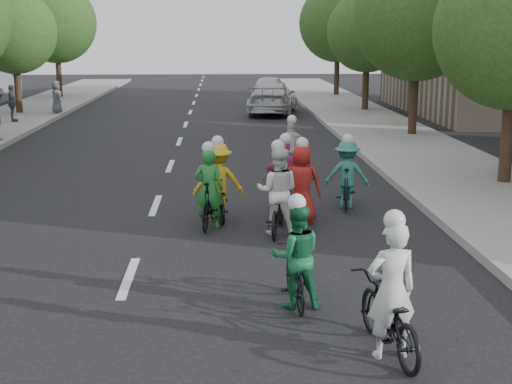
{
  "coord_description": "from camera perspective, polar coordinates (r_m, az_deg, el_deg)",
  "views": [
    {
      "loc": [
        1.51,
        -11.03,
        3.86
      ],
      "look_at": [
        2.16,
        1.81,
        1.0
      ],
      "focal_mm": 50.0,
      "sensor_mm": 36.0,
      "label": 1
    }
  ],
  "objects": [
    {
      "name": "follow_car_lead",
      "position": [
        35.33,
        1.34,
        7.49
      ],
      "size": [
        2.98,
        5.5,
        1.51
      ],
      "primitive_type": "imported",
      "rotation": [
        0.0,
        0.0,
        2.97
      ],
      "color": "#BBBAC0",
      "rests_on": "ground"
    },
    {
      "name": "tree_l_4",
      "position": [
        36.35,
        -18.8,
        12.05
      ],
      "size": [
        4.0,
        4.0,
        5.97
      ],
      "color": "black",
      "rests_on": "ground"
    },
    {
      "name": "tree_r_1",
      "position": [
        27.62,
        12.79,
        13.6
      ],
      "size": [
        4.8,
        4.8,
        6.93
      ],
      "color": "black",
      "rests_on": "ground"
    },
    {
      "name": "cyclist_1",
      "position": [
        10.29,
        3.2,
        -5.77
      ],
      "size": [
        0.77,
        1.53,
        1.68
      ],
      "rotation": [
        0.0,
        0.0,
        3.2
      ],
      "color": "black",
      "rests_on": "ground"
    },
    {
      "name": "tree_l_5",
      "position": [
        45.09,
        -15.72,
        12.91
      ],
      "size": [
        4.8,
        4.8,
        6.93
      ],
      "color": "black",
      "rests_on": "ground"
    },
    {
      "name": "ground",
      "position": [
        11.78,
        -10.16,
        -6.79
      ],
      "size": [
        120.0,
        120.0,
        0.0
      ],
      "primitive_type": "plane",
      "color": "black",
      "rests_on": "ground"
    },
    {
      "name": "follow_car_trail",
      "position": [
        42.88,
        1.12,
        8.35
      ],
      "size": [
        2.58,
        4.56,
        1.46
      ],
      "primitive_type": "imported",
      "rotation": [
        0.0,
        0.0,
        2.93
      ],
      "color": "white",
      "rests_on": "ground"
    },
    {
      "name": "cyclist_7",
      "position": [
        16.18,
        7.25,
        1.01
      ],
      "size": [
        1.08,
        1.63,
        1.7
      ],
      "rotation": [
        0.0,
        0.0,
        2.99
      ],
      "color": "black",
      "rests_on": "ground"
    },
    {
      "name": "cyclist_6",
      "position": [
        13.97,
        1.72,
        -0.67
      ],
      "size": [
        0.95,
        1.8,
        1.88
      ],
      "rotation": [
        0.0,
        0.0,
        2.96
      ],
      "color": "black",
      "rests_on": "ground"
    },
    {
      "name": "cyclist_8",
      "position": [
        19.57,
        2.83,
        2.91
      ],
      "size": [
        0.94,
        1.54,
        1.72
      ],
      "rotation": [
        0.0,
        0.0,
        3.08
      ],
      "color": "black",
      "rests_on": "ground"
    },
    {
      "name": "cyclist_4",
      "position": [
        14.88,
        3.64,
        -0.04
      ],
      "size": [
        0.88,
        1.68,
        1.8
      ],
      "rotation": [
        0.0,
        0.0,
        2.98
      ],
      "color": "black",
      "rests_on": "ground"
    },
    {
      "name": "curb_right",
      "position": [
        21.84,
        9.17,
        2.43
      ],
      "size": [
        0.18,
        80.0,
        0.18
      ],
      "primitive_type": "cube",
      "color": "#999993",
      "rests_on": "ground"
    },
    {
      "name": "cyclist_0",
      "position": [
        8.93,
        10.61,
        -9.13
      ],
      "size": [
        0.91,
        1.9,
        1.85
      ],
      "rotation": [
        0.0,
        0.0,
        3.3
      ],
      "color": "black",
      "rests_on": "ground"
    },
    {
      "name": "cyclist_5",
      "position": [
        14.46,
        -3.77,
        -0.46
      ],
      "size": [
        0.69,
        1.69,
        1.78
      ],
      "rotation": [
        0.0,
        0.0,
        3.0
      ],
      "color": "black",
      "rests_on": "ground"
    },
    {
      "name": "sidewalk_right",
      "position": [
        22.33,
        14.07,
        2.4
      ],
      "size": [
        4.0,
        80.0,
        0.15
      ],
      "primitive_type": "cube",
      "color": "gray",
      "rests_on": "ground"
    },
    {
      "name": "tree_r_3",
      "position": [
        45.23,
        6.57,
        13.28
      ],
      "size": [
        4.8,
        4.8,
        6.93
      ],
      "color": "black",
      "rests_on": "ground"
    },
    {
      "name": "spectator_2",
      "position": [
        35.59,
        -15.68,
        7.33
      ],
      "size": [
        0.5,
        0.76,
        1.54
      ],
      "primitive_type": "imported",
      "rotation": [
        0.0,
        0.0,
        1.55
      ],
      "color": "#525460",
      "rests_on": "sidewalk_left"
    },
    {
      "name": "tree_r_2",
      "position": [
        36.37,
        8.9,
        12.55
      ],
      "size": [
        4.0,
        4.0,
        5.97
      ],
      "color": "black",
      "rests_on": "ground"
    },
    {
      "name": "cyclist_2",
      "position": [
        15.06,
        -3.05,
        0.27
      ],
      "size": [
        1.14,
        1.71,
        1.8
      ],
      "rotation": [
        0.0,
        0.0,
        3.27
      ],
      "color": "black",
      "rests_on": "ground"
    },
    {
      "name": "cyclist_3",
      "position": [
        15.41,
        2.33,
        0.55
      ],
      "size": [
        0.98,
        1.65,
        1.8
      ],
      "rotation": [
        0.0,
        0.0,
        3.11
      ],
      "color": "black",
      "rests_on": "ground"
    },
    {
      "name": "spectator_1",
      "position": [
        32.61,
        -18.92,
        6.74
      ],
      "size": [
        0.63,
        1.0,
        1.59
      ],
      "primitive_type": "imported",
      "rotation": [
        0.0,
        0.0,
        1.84
      ],
      "color": "#50505D",
      "rests_on": "sidewalk_left"
    }
  ]
}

